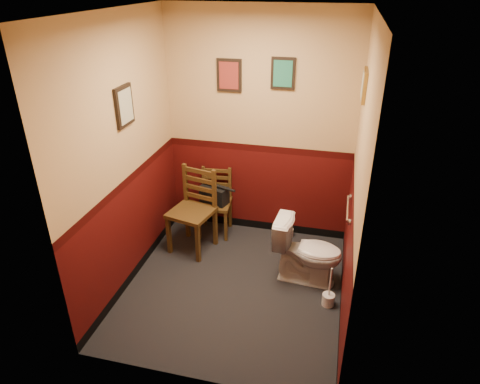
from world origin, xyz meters
name	(u,v)px	position (x,y,z in m)	size (l,w,h in m)	color
floor	(234,286)	(0.00, 0.00, 0.00)	(2.20, 2.40, 0.00)	black
ceiling	(232,11)	(0.00, 0.00, 2.70)	(2.20, 2.40, 0.00)	silver
wall_back	(259,129)	(0.00, 1.20, 1.35)	(2.20, 2.70, 0.00)	#410A09
wall_front	(189,241)	(0.00, -1.20, 1.35)	(2.20, 2.70, 0.00)	#410A09
wall_left	(124,159)	(-1.10, 0.00, 1.35)	(2.40, 2.70, 0.00)	#410A09
wall_right	(357,183)	(1.10, 0.00, 1.35)	(2.40, 2.70, 0.00)	#410A09
grab_bar	(348,209)	(1.07, 0.25, 0.95)	(0.05, 0.56, 0.06)	silver
framed_print_back_a	(229,75)	(-0.35, 1.18, 1.95)	(0.28, 0.04, 0.36)	black
framed_print_back_b	(283,73)	(0.25, 1.18, 2.00)	(0.26, 0.04, 0.34)	black
framed_print_left	(124,106)	(-1.08, 0.10, 1.85)	(0.04, 0.30, 0.38)	black
framed_print_right	(364,85)	(1.08, 0.60, 2.05)	(0.04, 0.34, 0.28)	olive
toilet	(308,252)	(0.72, 0.31, 0.35)	(0.40, 0.72, 0.71)	white
toilet_brush	(328,299)	(0.98, -0.05, 0.07)	(0.12, 0.12, 0.45)	silver
chair_left	(193,211)	(-0.65, 0.61, 0.50)	(0.55, 0.55, 0.99)	#442F14
chair_right	(215,202)	(-0.50, 1.01, 0.42)	(0.42, 0.42, 0.83)	#442F14
handbag	(214,194)	(-0.50, 0.97, 0.54)	(0.38, 0.27, 0.25)	black
tp_stack	(283,229)	(0.36, 1.10, 0.09)	(0.25, 0.13, 0.22)	silver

